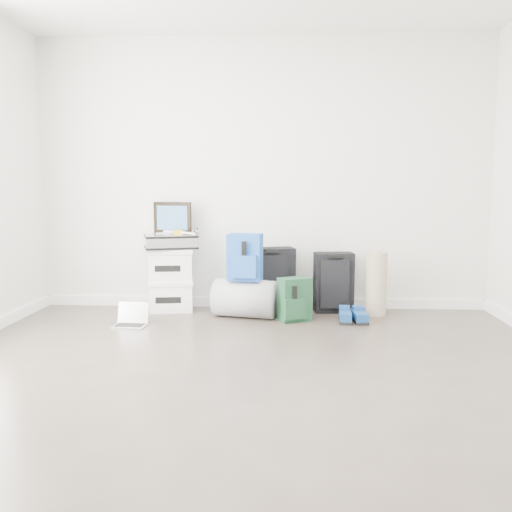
# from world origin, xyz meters

# --- Properties ---
(ground) EXTENTS (5.00, 5.00, 0.00)m
(ground) POSITION_xyz_m (0.00, 0.00, 0.00)
(ground) COLOR #3A322A
(ground) RESTS_ON ground
(room_envelope) EXTENTS (4.52, 5.02, 2.71)m
(room_envelope) POSITION_xyz_m (0.00, 0.02, 1.72)
(room_envelope) COLOR silver
(room_envelope) RESTS_ON ground
(boxes_stack) EXTENTS (0.48, 0.41, 0.62)m
(boxes_stack) POSITION_xyz_m (-0.90, 2.30, 0.31)
(boxes_stack) COLOR white
(boxes_stack) RESTS_ON ground
(briefcase) EXTENTS (0.58, 0.49, 0.14)m
(briefcase) POSITION_xyz_m (-0.90, 2.30, 0.69)
(briefcase) COLOR #B2B2B7
(briefcase) RESTS_ON boxes_stack
(painting) EXTENTS (0.41, 0.16, 0.32)m
(painting) POSITION_xyz_m (-0.90, 2.40, 0.92)
(painting) COLOR black
(painting) RESTS_ON briefcase
(drone) EXTENTS (0.40, 0.40, 0.05)m
(drone) POSITION_xyz_m (-0.82, 2.28, 0.79)
(drone) COLOR gold
(drone) RESTS_ON briefcase
(duffel_bag) EXTENTS (0.64, 0.48, 0.36)m
(duffel_bag) POSITION_xyz_m (-0.14, 2.05, 0.18)
(duffel_bag) COLOR gray
(duffel_bag) RESTS_ON ground
(blue_backpack) EXTENTS (0.34, 0.27, 0.44)m
(blue_backpack) POSITION_xyz_m (-0.14, 2.02, 0.57)
(blue_backpack) COLOR #18449C
(blue_backpack) RESTS_ON duffel_bag
(large_suitcase) EXTENTS (0.45, 0.34, 0.63)m
(large_suitcase) POSITION_xyz_m (0.11, 2.28, 0.32)
(large_suitcase) COLOR black
(large_suitcase) RESTS_ON ground
(green_backpack) EXTENTS (0.33, 0.31, 0.40)m
(green_backpack) POSITION_xyz_m (0.32, 1.93, 0.19)
(green_backpack) COLOR #13351D
(green_backpack) RESTS_ON ground
(carry_on) EXTENTS (0.39, 0.28, 0.59)m
(carry_on) POSITION_xyz_m (0.71, 2.32, 0.29)
(carry_on) COLOR black
(carry_on) RESTS_ON ground
(shoes) EXTENTS (0.26, 0.30, 0.10)m
(shoes) POSITION_xyz_m (0.85, 1.91, 0.05)
(shoes) COLOR black
(shoes) RESTS_ON ground
(rolled_rug) EXTENTS (0.20, 0.20, 0.61)m
(rolled_rug) POSITION_xyz_m (1.10, 2.21, 0.30)
(rolled_rug) COLOR gray
(rolled_rug) RESTS_ON ground
(laptop) EXTENTS (0.29, 0.22, 0.20)m
(laptop) POSITION_xyz_m (-1.13, 1.67, 0.05)
(laptop) COLOR silver
(laptop) RESTS_ON ground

